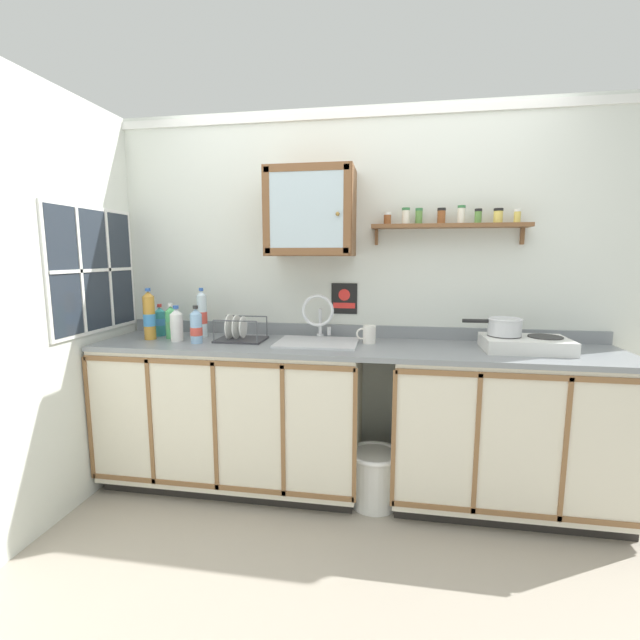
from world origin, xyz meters
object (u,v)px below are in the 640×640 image
mug (369,334)px  warning_sign (344,299)px  bottle_juice_amber_2 (149,316)px  bottle_detergent_teal_4 (160,321)px  wall_cabinet (311,213)px  sink (318,343)px  bottle_water_clear_0 (202,315)px  trash_bin (374,476)px  bottle_opaque_white_1 (177,325)px  hot_plate_stove (525,344)px  bottle_water_blue_5 (196,327)px  dish_rack (239,334)px  saucepan (504,326)px  bottle_soda_green_3 (171,323)px

mug → warning_sign: (-0.18, 0.21, 0.20)m
bottle_juice_amber_2 → bottle_detergent_teal_4: bottle_juice_amber_2 is taller
bottle_detergent_teal_4 → wall_cabinet: size_ratio=0.40×
sink → wall_cabinet: (-0.05, 0.09, 0.80)m
bottle_water_clear_0 → warning_sign: warning_sign is taller
trash_bin → bottle_opaque_white_1: bearing=177.8°
sink → hot_plate_stove: (1.20, -0.03, 0.04)m
warning_sign → bottle_juice_amber_2: bearing=-165.9°
bottle_water_clear_0 → bottle_water_blue_5: size_ratio=1.40×
dish_rack → mug: bearing=3.2°
bottle_detergent_teal_4 → trash_bin: bottle_detergent_teal_4 is taller
sink → dish_rack: size_ratio=1.64×
bottle_water_clear_0 → sink: bearing=-4.9°
bottle_water_clear_0 → dish_rack: size_ratio=1.08×
bottle_water_clear_0 → mug: size_ratio=2.69×
bottle_juice_amber_2 → saucepan: bearing=1.4°
bottle_juice_amber_2 → bottle_soda_green_3: bottle_juice_amber_2 is taller
bottle_opaque_white_1 → trash_bin: (1.26, -0.05, -0.88)m
hot_plate_stove → bottle_juice_amber_2: size_ratio=1.39×
bottle_water_clear_0 → trash_bin: size_ratio=0.96×
bottle_opaque_white_1 → warning_sign: warning_sign is taller
bottle_water_clear_0 → mug: bearing=-1.8°
bottle_water_clear_0 → bottle_soda_green_3: 0.20m
bottle_opaque_white_1 → bottle_detergent_teal_4: (-0.20, 0.15, -0.01)m
bottle_water_clear_0 → bottle_soda_green_3: size_ratio=1.41×
sink → hot_plate_stove: size_ratio=1.07×
saucepan → bottle_opaque_white_1: size_ratio=1.47×
sink → trash_bin: size_ratio=1.46×
bottle_water_clear_0 → warning_sign: bearing=10.7°
bottle_detergent_teal_4 → bottle_water_blue_5: bottle_water_blue_5 is taller
sink → wall_cabinet: bearing=122.4°
bottle_water_clear_0 → bottle_opaque_white_1: bottle_water_clear_0 is taller
hot_plate_stove → bottle_detergent_teal_4: (-2.29, 0.09, 0.06)m
bottle_detergent_teal_4 → sink: bearing=-3.2°
wall_cabinet → warning_sign: bearing=39.2°
bottle_detergent_teal_4 → dish_rack: 0.59m
hot_plate_stove → bottle_opaque_white_1: size_ratio=2.03×
bottle_water_blue_5 → mug: size_ratio=1.93×
saucepan → warning_sign: 0.99m
bottle_soda_green_3 → trash_bin: 1.61m
hot_plate_stove → mug: bearing=175.7°
sink → bottle_water_clear_0: (-0.79, 0.07, 0.15)m
bottle_opaque_white_1 → warning_sign: size_ratio=1.12×
bottle_juice_amber_2 → bottle_water_blue_5: size_ratio=1.41×
hot_plate_stove → bottle_soda_green_3: bottle_soda_green_3 is taller
bottle_opaque_white_1 → warning_sign: bearing=18.2°
saucepan → bottle_detergent_teal_4: size_ratio=1.54×
saucepan → bottle_soda_green_3: size_ratio=1.44×
dish_rack → wall_cabinet: bearing=12.2°
sink → warning_sign: warning_sign is taller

